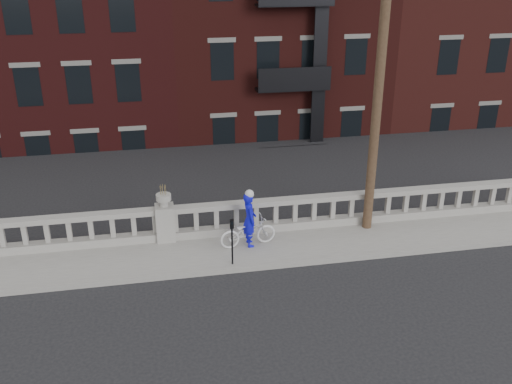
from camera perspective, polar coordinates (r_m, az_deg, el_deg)
The scene contains 9 objects.
ground at distance 14.06m, azimuth -8.14°, elevation -12.70°, with size 120.00×120.00×0.00m, color black.
sidewalk at distance 16.54m, azimuth -8.77°, elevation -6.44°, with size 32.00×2.20×0.15m, color gray.
balustrade at distance 17.12m, azimuth -9.05°, elevation -3.24°, with size 28.00×0.34×1.03m.
planter_pedestal at distance 17.04m, azimuth -9.09°, elevation -2.66°, with size 0.55×0.55×1.76m.
lower_level at distance 34.90m, azimuth -9.75°, elevation 13.81°, with size 80.00×44.00×20.80m.
utility_pole at distance 16.59m, azimuth 12.36°, elevation 12.47°, with size 1.60×0.28×10.00m.
parking_meter_d at distance 15.48m, azimuth -2.41°, elevation -4.49°, with size 0.10×0.09×1.36m.
bicycle at distance 16.61m, azimuth -0.81°, elevation -3.98°, with size 0.58×1.68×0.88m, color silver.
cyclist at distance 16.48m, azimuth -0.65°, elevation -2.75°, with size 0.60×0.39×1.64m, color #0E0ED3.
Camera 1 is at (-0.22, -11.40, 8.22)m, focal length 40.00 mm.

